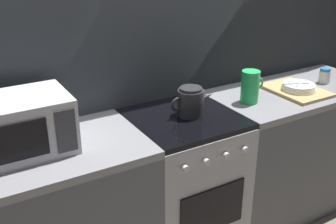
{
  "coord_description": "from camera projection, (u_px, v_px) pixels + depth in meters",
  "views": [
    {
      "loc": [
        -1.16,
        -1.78,
        1.84
      ],
      "look_at": [
        -0.11,
        0.0,
        0.95
      ],
      "focal_mm": 43.81,
      "sensor_mm": 36.0,
      "label": 1
    }
  ],
  "objects": [
    {
      "name": "microwave",
      "position": [
        20.0,
        125.0,
        1.89
      ],
      "size": [
        0.46,
        0.35,
        0.27
      ],
      "color": "#B2B2B7",
      "rests_on": "counter_left"
    },
    {
      "name": "stove_unit",
      "position": [
        183.0,
        184.0,
        2.5
      ],
      "size": [
        0.6,
        0.63,
        0.9
      ],
      "color": "#9E9EA3",
      "rests_on": "ground_plane"
    },
    {
      "name": "spice_jar",
      "position": [
        325.0,
        76.0,
        2.83
      ],
      "size": [
        0.08,
        0.08,
        0.1
      ],
      "color": "silver",
      "rests_on": "counter_right"
    },
    {
      "name": "counter_right",
      "position": [
        289.0,
        148.0,
        2.92
      ],
      "size": [
        1.2,
        0.6,
        0.9
      ],
      "color": "#515459",
      "rests_on": "ground_plane"
    },
    {
      "name": "dish_pile",
      "position": [
        297.0,
        89.0,
        2.67
      ],
      "size": [
        0.3,
        0.4,
        0.07
      ],
      "color": "tan",
      "rests_on": "counter_right"
    },
    {
      "name": "kettle",
      "position": [
        191.0,
        102.0,
        2.31
      ],
      "size": [
        0.28,
        0.15,
        0.17
      ],
      "color": "#262628",
      "rests_on": "stove_unit"
    },
    {
      "name": "pitcher",
      "position": [
        250.0,
        87.0,
        2.48
      ],
      "size": [
        0.16,
        0.11,
        0.2
      ],
      "color": "green",
      "rests_on": "counter_right"
    },
    {
      "name": "back_wall",
      "position": [
        156.0,
        52.0,
        2.46
      ],
      "size": [
        3.6,
        0.05,
        2.4
      ],
      "color": "gray",
      "rests_on": "ground_plane"
    }
  ]
}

